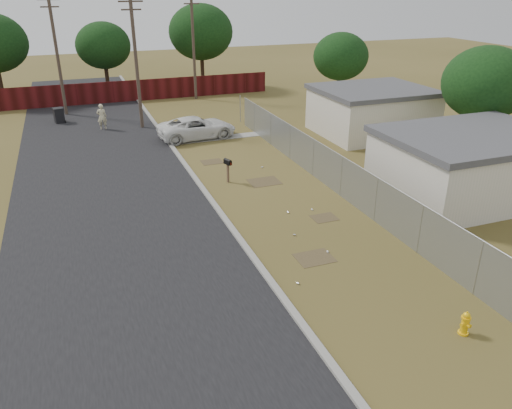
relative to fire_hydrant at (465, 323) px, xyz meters
name	(u,v)px	position (x,y,z in m)	size (l,w,h in m)	color
ground	(282,205)	(-1.33, 10.54, -0.37)	(120.00, 120.00, 0.00)	brown
street	(115,167)	(-8.09, 18.59, -0.35)	(15.10, 60.00, 0.12)	black
chainlink_fence	(331,173)	(1.79, 11.57, 0.43)	(0.10, 27.06, 2.02)	#95989D
privacy_fence	(101,93)	(-7.33, 35.54, 0.53)	(30.00, 0.12, 1.80)	#4D1012
utility_poles	(132,52)	(-5.00, 31.21, 4.33)	(12.60, 8.24, 9.00)	#4D3E33
houses	(416,135)	(8.37, 13.68, 1.19)	(9.30, 17.24, 3.10)	beige
horizon_trees	(181,46)	(-0.49, 34.10, 4.26)	(33.32, 31.94, 7.78)	#362618
fire_hydrant	(465,323)	(0.00, 0.00, 0.00)	(0.37, 0.38, 0.79)	yellow
mailbox	(228,164)	(-2.82, 14.16, 0.64)	(0.34, 0.55, 1.27)	brown
pickup_truck	(197,128)	(-2.31, 22.55, 0.35)	(2.38, 5.16, 1.44)	white
pedestrian	(102,117)	(-8.00, 27.01, 0.54)	(0.66, 0.43, 1.81)	beige
trash_bin	(59,115)	(-10.85, 30.01, 0.20)	(0.86, 0.85, 1.11)	black
scattered_litter	(295,221)	(-1.52, 8.66, -0.33)	(3.29, 11.56, 0.07)	silver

